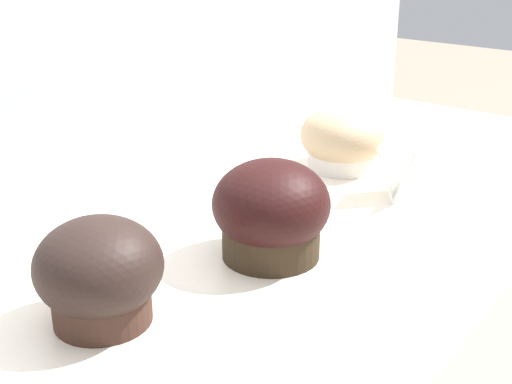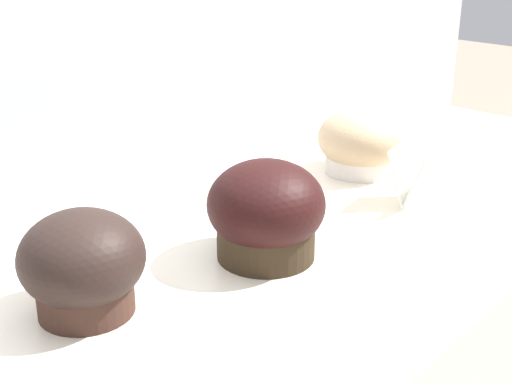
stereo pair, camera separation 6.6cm
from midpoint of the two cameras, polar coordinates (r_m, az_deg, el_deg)
muffin_front_center at (r=0.84m, az=10.62°, el=3.84°), size 0.10×0.10×0.07m
muffin_back_left at (r=0.55m, az=-10.37°, el=-5.87°), size 0.10×0.10×0.08m
muffin_back_right at (r=0.62m, az=3.84°, el=-1.73°), size 0.10×0.10×0.09m
price_card at (r=0.76m, az=14.89°, el=1.27°), size 0.06×0.05×0.06m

